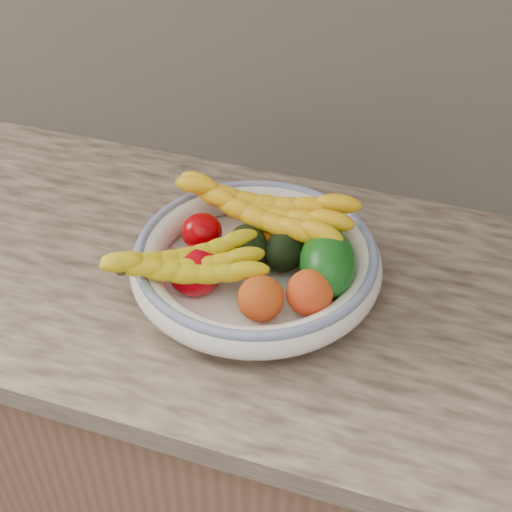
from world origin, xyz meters
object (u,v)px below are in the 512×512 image
at_px(banana_bunch_back, 262,214).
at_px(banana_bunch_front, 185,268).
at_px(green_mango, 328,263).
at_px(fruit_bowl, 256,262).

xyz_separation_m(banana_bunch_back, banana_bunch_front, (-0.07, -0.15, -0.01)).
bearing_deg(banana_bunch_front, green_mango, -7.40).
height_order(green_mango, banana_bunch_front, green_mango).
height_order(green_mango, banana_bunch_back, same).
relative_size(fruit_bowl, green_mango, 3.05).
distance_m(banana_bunch_back, banana_bunch_front, 0.17).
bearing_deg(fruit_bowl, green_mango, 0.60).
xyz_separation_m(fruit_bowl, banana_bunch_front, (-0.08, -0.08, 0.03)).
bearing_deg(banana_bunch_back, fruit_bowl, -73.92).
relative_size(green_mango, banana_bunch_front, 0.51).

